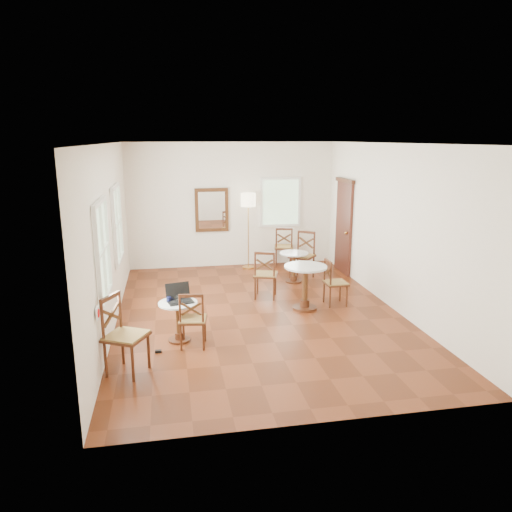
{
  "coord_description": "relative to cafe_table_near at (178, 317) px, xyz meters",
  "views": [
    {
      "loc": [
        -1.55,
        -8.06,
        3.09
      ],
      "look_at": [
        0.0,
        0.3,
        1.0
      ],
      "focal_mm": 33.85,
      "sensor_mm": 36.0,
      "label": 1
    }
  ],
  "objects": [
    {
      "name": "ground",
      "position": [
        1.45,
        0.95,
        -0.39
      ],
      "size": [
        7.0,
        7.0,
        0.0
      ],
      "primitive_type": "plane",
      "color": "#5E2610",
      "rests_on": "ground"
    },
    {
      "name": "room_shell",
      "position": [
        1.39,
        1.22,
        1.5
      ],
      "size": [
        5.02,
        7.02,
        3.01
      ],
      "color": "white",
      "rests_on": "ground"
    },
    {
      "name": "cafe_table_near",
      "position": [
        0.0,
        0.0,
        0.0
      ],
      "size": [
        0.6,
        0.6,
        0.63
      ],
      "color": "#4A2412",
      "rests_on": "ground"
    },
    {
      "name": "cafe_table_mid",
      "position": [
        2.33,
        1.04,
        0.12
      ],
      "size": [
        0.78,
        0.78,
        0.83
      ],
      "color": "#4A2412",
      "rests_on": "ground"
    },
    {
      "name": "cafe_table_back",
      "position": [
        2.57,
        2.76,
        0.02
      ],
      "size": [
        0.63,
        0.63,
        0.66
      ],
      "color": "#4A2412",
      "rests_on": "ground"
    },
    {
      "name": "chair_near_a",
      "position": [
        0.21,
        -0.25,
        0.05
      ],
      "size": [
        0.46,
        0.46,
        0.88
      ],
      "rotation": [
        0.0,
        0.0,
        2.99
      ],
      "color": "#4A2412",
      "rests_on": "ground"
    },
    {
      "name": "chair_near_b",
      "position": [
        -0.73,
        -0.92,
        0.14
      ],
      "size": [
        0.67,
        0.67,
        1.08
      ],
      "rotation": [
        0.0,
        0.0,
        1.09
      ],
      "color": "#4A2412",
      "rests_on": "ground"
    },
    {
      "name": "chair_mid_a",
      "position": [
        1.74,
        1.81,
        0.09
      ],
      "size": [
        0.56,
        0.56,
        0.97
      ],
      "rotation": [
        0.0,
        0.0,
        2.83
      ],
      "color": "#4A2412",
      "rests_on": "ground"
    },
    {
      "name": "chair_mid_b",
      "position": [
        2.94,
        1.17,
        0.05
      ],
      "size": [
        0.42,
        0.42,
        0.88
      ],
      "rotation": [
        0.0,
        0.0,
        1.6
      ],
      "color": "#4A2412",
      "rests_on": "ground"
    },
    {
      "name": "chair_back_a",
      "position": [
        2.68,
        4.11,
        0.1
      ],
      "size": [
        0.55,
        0.55,
        0.99
      ],
      "rotation": [
        0.0,
        0.0,
        2.91
      ],
      "color": "#4A2412",
      "rests_on": "ground"
    },
    {
      "name": "chair_back_b",
      "position": [
        2.85,
        3.03,
        0.13
      ],
      "size": [
        0.68,
        0.68,
        1.05
      ],
      "rotation": [
        0.0,
        0.0,
        -0.71
      ],
      "color": "#4A2412",
      "rests_on": "ground"
    },
    {
      "name": "floor_lamp",
      "position": [
        1.79,
        4.1,
        1.15
      ],
      "size": [
        0.35,
        0.35,
        1.82
      ],
      "color": "#BF8C3F",
      "rests_on": "ground"
    },
    {
      "name": "laptop",
      "position": [
        0.02,
        0.05,
        0.31
      ],
      "size": [
        0.44,
        0.39,
        0.27
      ],
      "rotation": [
        0.0,
        0.0,
        0.23
      ],
      "color": "black",
      "rests_on": "cafe_table_near"
    },
    {
      "name": "mouse",
      "position": [
        -0.07,
        0.04,
        0.26
      ],
      "size": [
        0.09,
        0.06,
        0.03
      ],
      "primitive_type": "ellipsoid",
      "rotation": [
        0.0,
        0.0,
        -0.05
      ],
      "color": "black",
      "rests_on": "cafe_table_near"
    },
    {
      "name": "navy_mug",
      "position": [
        -0.13,
        0.03,
        0.28
      ],
      "size": [
        0.11,
        0.07,
        0.08
      ],
      "color": "black",
      "rests_on": "cafe_table_near"
    },
    {
      "name": "water_glass",
      "position": [
        -0.0,
        -0.0,
        0.29
      ],
      "size": [
        0.06,
        0.06,
        0.1
      ],
      "primitive_type": "cylinder",
      "color": "white",
      "rests_on": "cafe_table_near"
    },
    {
      "name": "power_adapter",
      "position": [
        -0.32,
        -0.38,
        -0.37
      ],
      "size": [
        0.09,
        0.06,
        0.04
      ],
      "primitive_type": "cube",
      "color": "black",
      "rests_on": "ground"
    }
  ]
}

